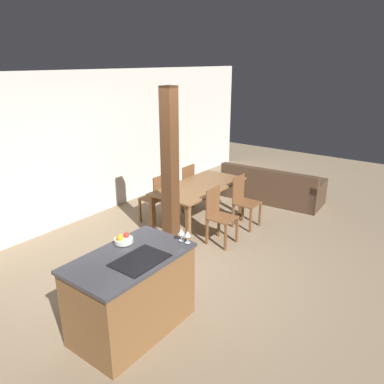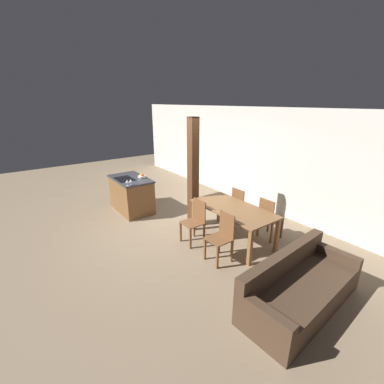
{
  "view_description": "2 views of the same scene",
  "coord_description": "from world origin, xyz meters",
  "px_view_note": "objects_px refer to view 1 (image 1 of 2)",
  "views": [
    {
      "loc": [
        -3.72,
        -3.02,
        2.86
      ],
      "look_at": [
        0.6,
        0.2,
        0.95
      ],
      "focal_mm": 35.0,
      "sensor_mm": 36.0,
      "label": 1
    },
    {
      "loc": [
        4.89,
        -2.93,
        2.84
      ],
      "look_at": [
        0.6,
        0.2,
        0.95
      ],
      "focal_mm": 24.0,
      "sensor_mm": 36.0,
      "label": 2
    }
  ],
  "objects_px": {
    "dining_chair_near_right": "(244,200)",
    "dining_chair_far_left": "(156,197)",
    "dining_chair_near_left": "(219,215)",
    "timber_post": "(170,174)",
    "wine_glass_near": "(188,234)",
    "dining_chair_far_right": "(184,186)",
    "couch": "(272,189)",
    "wine_glass_middle": "(181,232)",
    "dining_table": "(199,190)",
    "fruit_bowl": "(123,239)",
    "kitchen_island": "(132,293)"
  },
  "relations": [
    {
      "from": "dining_chair_near_right",
      "to": "dining_chair_far_left",
      "type": "xyz_separation_m",
      "value": [
        -0.82,
        1.36,
        0.0
      ]
    },
    {
      "from": "dining_chair_near_left",
      "to": "timber_post",
      "type": "distance_m",
      "value": 1.12
    },
    {
      "from": "wine_glass_near",
      "to": "dining_chair_far_right",
      "type": "distance_m",
      "value": 3.35
    },
    {
      "from": "dining_chair_near_left",
      "to": "couch",
      "type": "relative_size",
      "value": 0.43
    },
    {
      "from": "wine_glass_middle",
      "to": "dining_chair_near_left",
      "type": "height_order",
      "value": "wine_glass_middle"
    },
    {
      "from": "wine_glass_near",
      "to": "dining_chair_near_left",
      "type": "distance_m",
      "value": 1.97
    },
    {
      "from": "timber_post",
      "to": "dining_table",
      "type": "bearing_deg",
      "value": 12.32
    },
    {
      "from": "dining_chair_near_left",
      "to": "dining_chair_far_left",
      "type": "xyz_separation_m",
      "value": [
        0.0,
        1.36,
        0.0
      ]
    },
    {
      "from": "fruit_bowl",
      "to": "couch",
      "type": "height_order",
      "value": "fruit_bowl"
    },
    {
      "from": "dining_chair_far_right",
      "to": "timber_post",
      "type": "bearing_deg",
      "value": 31.48
    },
    {
      "from": "wine_glass_near",
      "to": "timber_post",
      "type": "bearing_deg",
      "value": 46.82
    },
    {
      "from": "dining_chair_far_left",
      "to": "dining_chair_far_right",
      "type": "relative_size",
      "value": 1.0
    },
    {
      "from": "dining_chair_near_left",
      "to": "dining_chair_near_right",
      "type": "height_order",
      "value": "same"
    },
    {
      "from": "dining_table",
      "to": "wine_glass_middle",
      "type": "bearing_deg",
      "value": -149.02
    },
    {
      "from": "dining_chair_far_left",
      "to": "couch",
      "type": "bearing_deg",
      "value": 152.81
    },
    {
      "from": "fruit_bowl",
      "to": "wine_glass_middle",
      "type": "relative_size",
      "value": 1.47
    },
    {
      "from": "fruit_bowl",
      "to": "dining_chair_far_right",
      "type": "xyz_separation_m",
      "value": [
        3.0,
        1.49,
        -0.47
      ]
    },
    {
      "from": "kitchen_island",
      "to": "timber_post",
      "type": "bearing_deg",
      "value": 26.53
    },
    {
      "from": "dining_table",
      "to": "dining_chair_near_right",
      "type": "xyz_separation_m",
      "value": [
        0.41,
        -0.68,
        -0.16
      ]
    },
    {
      "from": "kitchen_island",
      "to": "dining_chair_far_left",
      "type": "relative_size",
      "value": 1.45
    },
    {
      "from": "fruit_bowl",
      "to": "dining_chair_near_right",
      "type": "height_order",
      "value": "fruit_bowl"
    },
    {
      "from": "wine_glass_near",
      "to": "dining_chair_near_left",
      "type": "xyz_separation_m",
      "value": [
        1.76,
        0.71,
        -0.55
      ]
    },
    {
      "from": "wine_glass_middle",
      "to": "dining_chair_near_right",
      "type": "distance_m",
      "value": 2.71
    },
    {
      "from": "dining_chair_near_left",
      "to": "couch",
      "type": "xyz_separation_m",
      "value": [
        2.34,
        0.16,
        -0.23
      ]
    },
    {
      "from": "dining_chair_near_right",
      "to": "timber_post",
      "type": "bearing_deg",
      "value": 163.55
    },
    {
      "from": "dining_chair_near_right",
      "to": "dining_chair_far_right",
      "type": "relative_size",
      "value": 1.0
    },
    {
      "from": "wine_glass_middle",
      "to": "couch",
      "type": "bearing_deg",
      "value": 10.8
    },
    {
      "from": "dining_chair_near_left",
      "to": "wine_glass_middle",
      "type": "bearing_deg",
      "value": -160.47
    },
    {
      "from": "dining_table",
      "to": "couch",
      "type": "height_order",
      "value": "couch"
    },
    {
      "from": "kitchen_island",
      "to": "timber_post",
      "type": "relative_size",
      "value": 0.53
    },
    {
      "from": "fruit_bowl",
      "to": "dining_table",
      "type": "relative_size",
      "value": 0.12
    },
    {
      "from": "kitchen_island",
      "to": "dining_chair_far_left",
      "type": "bearing_deg",
      "value": 36.71
    },
    {
      "from": "dining_chair_far_right",
      "to": "wine_glass_near",
      "type": "bearing_deg",
      "value": 38.76
    },
    {
      "from": "dining_table",
      "to": "dining_chair_near_left",
      "type": "xyz_separation_m",
      "value": [
        -0.41,
        -0.68,
        -0.16
      ]
    },
    {
      "from": "kitchen_island",
      "to": "dining_chair_far_right",
      "type": "distance_m",
      "value": 3.62
    },
    {
      "from": "wine_glass_middle",
      "to": "dining_table",
      "type": "xyz_separation_m",
      "value": [
        2.17,
        1.3,
        -0.38
      ]
    },
    {
      "from": "fruit_bowl",
      "to": "wine_glass_middle",
      "type": "xyz_separation_m",
      "value": [
        0.42,
        -0.49,
        0.07
      ]
    },
    {
      "from": "fruit_bowl",
      "to": "wine_glass_near",
      "type": "xyz_separation_m",
      "value": [
        0.42,
        -0.58,
        0.07
      ]
    },
    {
      "from": "wine_glass_middle",
      "to": "dining_chair_far_left",
      "type": "bearing_deg",
      "value": 48.4
    },
    {
      "from": "dining_table",
      "to": "dining_chair_near_left",
      "type": "relative_size",
      "value": 1.97
    },
    {
      "from": "fruit_bowl",
      "to": "couch",
      "type": "bearing_deg",
      "value": 3.66
    },
    {
      "from": "wine_glass_middle",
      "to": "dining_table",
      "type": "relative_size",
      "value": 0.08
    },
    {
      "from": "dining_chair_far_left",
      "to": "couch",
      "type": "distance_m",
      "value": 2.63
    },
    {
      "from": "dining_chair_near_right",
      "to": "timber_post",
      "type": "height_order",
      "value": "timber_post"
    },
    {
      "from": "kitchen_island",
      "to": "dining_chair_near_right",
      "type": "relative_size",
      "value": 1.45
    },
    {
      "from": "kitchen_island",
      "to": "dining_chair_near_left",
      "type": "distance_m",
      "value": 2.38
    },
    {
      "from": "dining_chair_far_right",
      "to": "dining_chair_near_left",
      "type": "bearing_deg",
      "value": 58.83
    },
    {
      "from": "dining_table",
      "to": "dining_chair_far_right",
      "type": "height_order",
      "value": "dining_chair_far_right"
    },
    {
      "from": "dining_chair_near_right",
      "to": "kitchen_island",
      "type": "bearing_deg",
      "value": -172.91
    },
    {
      "from": "dining_chair_near_right",
      "to": "couch",
      "type": "xyz_separation_m",
      "value": [
        1.51,
        0.16,
        -0.23
      ]
    }
  ]
}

